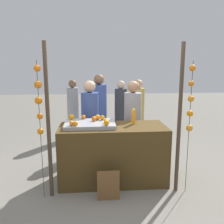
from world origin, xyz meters
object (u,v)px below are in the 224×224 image
vendor_right (133,127)px  orange_0 (75,123)px  chalkboard_sign (108,186)px  stall_counter (113,154)px  juice_bottle (134,117)px  vendor_left (90,127)px  orange_1 (72,123)px

vendor_right → orange_0: bearing=-141.3°
orange_0 → chalkboard_sign: bearing=-42.3°
orange_0 → chalkboard_sign: (0.46, -0.42, -0.81)m
stall_counter → vendor_right: bearing=55.8°
stall_counter → vendor_right: (0.43, 0.63, 0.28)m
stall_counter → juice_bottle: 0.69m
chalkboard_sign → vendor_right: (0.54, 1.22, 0.53)m
stall_counter → vendor_left: vendor_left is taller
orange_1 → juice_bottle: (0.99, 0.25, 0.02)m
vendor_left → stall_counter: bearing=-61.4°
stall_counter → orange_0: (-0.58, -0.18, 0.56)m
juice_bottle → vendor_left: size_ratio=0.16×
juice_bottle → chalkboard_sign: 1.18m
stall_counter → chalkboard_sign: 0.66m
orange_0 → vendor_left: vendor_left is taller
orange_1 → chalkboard_sign: (0.52, -0.45, -0.81)m
vendor_left → juice_bottle: bearing=-38.3°
orange_1 → vendor_right: size_ratio=0.05×
orange_0 → vendor_left: (0.21, 0.85, -0.28)m
vendor_left → vendor_right: size_ratio=1.00×
vendor_left → vendor_right: vendor_left is taller
stall_counter → juice_bottle: juice_bottle is taller
orange_1 → juice_bottle: juice_bottle is taller
stall_counter → orange_1: 0.86m
juice_bottle → vendor_left: 0.96m
orange_0 → vendor_right: 1.31m
stall_counter → orange_0: orange_0 is taller
chalkboard_sign → orange_0: bearing=137.7°
orange_1 → juice_bottle: bearing=14.4°
orange_1 → vendor_right: bearing=36.1°
chalkboard_sign → juice_bottle: bearing=56.5°
vendor_right → juice_bottle: bearing=-98.1°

